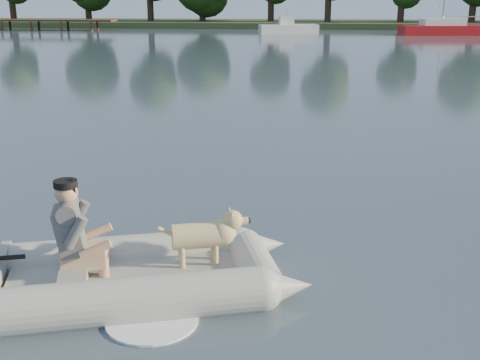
# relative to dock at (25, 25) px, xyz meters

# --- Properties ---
(water) EXTENTS (160.00, 160.00, 0.00)m
(water) POSITION_rel_dock_xyz_m (26.00, -52.00, -0.52)
(water) COLOR slate
(water) RESTS_ON ground
(shore_bank) EXTENTS (160.00, 12.00, 0.70)m
(shore_bank) POSITION_rel_dock_xyz_m (26.00, 10.00, -0.27)
(shore_bank) COLOR #47512D
(shore_bank) RESTS_ON water
(dock) EXTENTS (18.00, 2.00, 1.04)m
(dock) POSITION_rel_dock_xyz_m (0.00, 0.00, 0.00)
(dock) COLOR #4C331E
(dock) RESTS_ON water
(dinghy) EXTENTS (5.88, 5.09, 1.44)m
(dinghy) POSITION_rel_dock_xyz_m (25.57, -52.17, 0.10)
(dinghy) COLOR #A5A5A0
(dinghy) RESTS_ON water
(man) EXTENTS (0.91, 0.84, 1.12)m
(man) POSITION_rel_dock_xyz_m (24.86, -52.33, 0.29)
(man) COLOR #57585C
(man) RESTS_ON dinghy
(dog) EXTENTS (1.03, 0.61, 0.65)m
(dog) POSITION_rel_dock_xyz_m (26.20, -51.92, 0.02)
(dog) COLOR tan
(dog) RESTS_ON dinghy
(motorboat) EXTENTS (5.62, 3.12, 2.24)m
(motorboat) POSITION_rel_dock_xyz_m (25.90, -3.43, 0.50)
(motorboat) COLOR white
(motorboat) RESTS_ON water
(sailboat) EXTENTS (8.37, 3.51, 11.16)m
(sailboat) POSITION_rel_dock_xyz_m (39.54, -3.35, -0.03)
(sailboat) COLOR #A51216
(sailboat) RESTS_ON water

